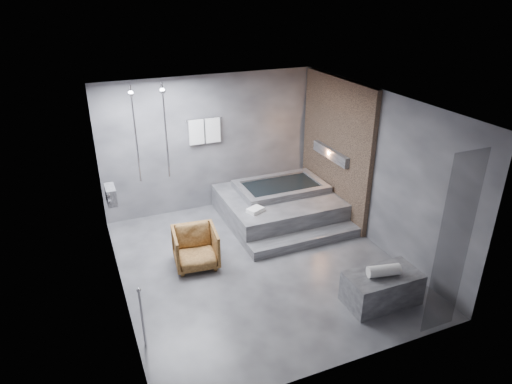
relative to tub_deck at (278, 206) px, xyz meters
name	(u,v)px	position (x,y,z in m)	size (l,w,h in m)	color
room	(275,162)	(-0.65, -1.21, 1.48)	(5.00, 5.04, 2.82)	#2F2F32
tub_deck	(278,206)	(0.00, 0.00, 0.00)	(2.20, 2.00, 0.50)	#353537
tub_step	(305,240)	(0.00, -1.18, -0.16)	(2.20, 0.36, 0.18)	#353537
concrete_bench	(382,288)	(0.26, -3.09, 0.00)	(1.11, 0.61, 0.50)	#303033
driftwood_chair	(196,248)	(-2.04, -1.06, 0.09)	(0.72, 0.74, 0.67)	#482B12
rolled_towel	(384,271)	(0.22, -3.12, 0.34)	(0.17, 0.17, 0.48)	silver
deck_towel	(255,210)	(-0.72, -0.52, 0.29)	(0.29, 0.21, 0.08)	white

